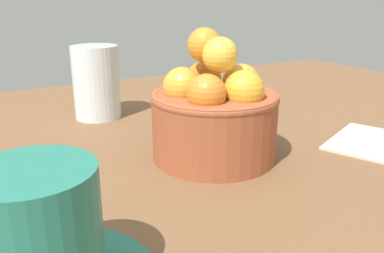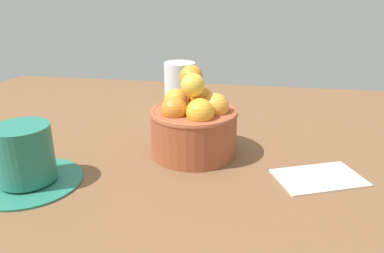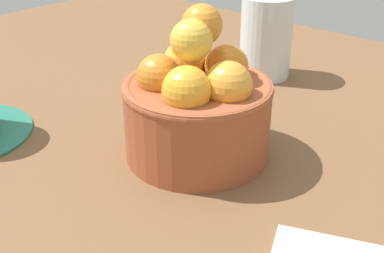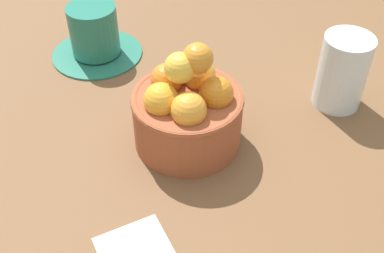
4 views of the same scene
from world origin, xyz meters
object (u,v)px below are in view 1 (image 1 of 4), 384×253
at_px(folded_napkin, 366,140).
at_px(terracotta_bowl, 214,113).
at_px(water_glass, 96,82).
at_px(coffee_cup, 39,244).

bearing_deg(folded_napkin, terracotta_bowl, -15.98).
xyz_separation_m(water_glass, folded_napkin, (-0.25, 0.26, -0.05)).
relative_size(water_glass, folded_napkin, 0.89).
bearing_deg(terracotta_bowl, coffee_cup, 32.95).
height_order(coffee_cup, water_glass, water_glass).
distance_m(water_glass, folded_napkin, 0.37).
bearing_deg(water_glass, terracotta_bowl, 107.40).
bearing_deg(coffee_cup, terracotta_bowl, -147.05).
relative_size(terracotta_bowl, water_glass, 1.35).
bearing_deg(folded_napkin, coffee_cup, 11.46).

